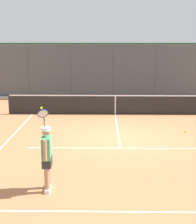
# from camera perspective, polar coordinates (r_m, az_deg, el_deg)

# --- Properties ---
(ground_plane) EXTENTS (60.00, 60.00, 0.00)m
(ground_plane) POSITION_cam_1_polar(r_m,az_deg,el_deg) (12.70, 3.56, -4.48)
(ground_plane) COLOR #C67A4C
(court_line_markings) EXTENTS (8.27, 9.62, 0.01)m
(court_line_markings) POSITION_cam_1_polar(r_m,az_deg,el_deg) (11.28, 3.89, -6.67)
(court_line_markings) COLOR white
(court_line_markings) RESTS_ON ground
(fence_backdrop) EXTENTS (18.74, 1.37, 3.42)m
(fence_backdrop) POSITION_cam_1_polar(r_m,az_deg,el_deg) (21.39, 2.54, 7.09)
(fence_backdrop) COLOR #474C51
(fence_backdrop) RESTS_ON ground
(tennis_net) EXTENTS (10.63, 0.09, 1.07)m
(tennis_net) POSITION_cam_1_polar(r_m,az_deg,el_deg) (16.57, 2.96, 1.29)
(tennis_net) COLOR #2D2D2D
(tennis_net) RESTS_ON ground
(tennis_player) EXTENTS (0.51, 1.35, 1.91)m
(tennis_player) POSITION_cam_1_polar(r_m,az_deg,el_deg) (8.32, -8.73, -7.02)
(tennis_player) COLOR silver
(tennis_player) RESTS_ON ground
(tennis_ball_mid_court) EXTENTS (0.07, 0.07, 0.07)m
(tennis_ball_mid_court) POSITION_cam_1_polar(r_m,az_deg,el_deg) (13.89, 14.68, -3.25)
(tennis_ball_mid_court) COLOR #C1D138
(tennis_ball_mid_court) RESTS_ON ground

